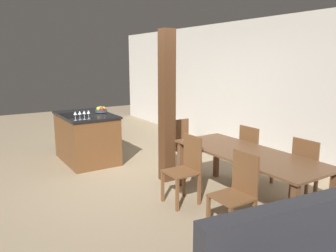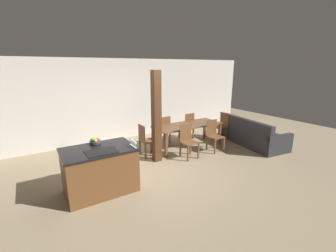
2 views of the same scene
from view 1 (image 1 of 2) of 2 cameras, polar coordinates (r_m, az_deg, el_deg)
name	(u,v)px [view 1 (image 1 of 2)]	position (r m, az deg, el deg)	size (l,w,h in m)	color
ground_plane	(138,177)	(5.51, -5.21, -8.90)	(16.00, 16.00, 0.00)	#9E896B
wall_back	(255,88)	(6.85, 14.96, 6.38)	(11.20, 0.08, 2.70)	silver
kitchen_island	(87,137)	(6.44, -14.00, -1.93)	(1.37, 0.90, 0.92)	brown
fruit_bowl	(101,110)	(6.43, -11.57, 2.76)	(0.23, 0.23, 0.12)	#383D47
wine_glass_near	(75,114)	(5.64, -15.85, 2.09)	(0.06, 0.06, 0.15)	silver
wine_glass_middle	(80,113)	(5.66, -15.12, 2.17)	(0.06, 0.06, 0.15)	silver
wine_glass_far	(84,113)	(5.69, -14.39, 2.24)	(0.06, 0.06, 0.15)	silver
wine_glass_end	(89,112)	(5.71, -13.67, 2.31)	(0.06, 0.06, 0.15)	silver
dining_table	(247,158)	(4.46, 13.59, -5.50)	(2.15, 0.85, 0.72)	brown
dining_chair_near_left	(185,168)	(4.44, 3.04, -7.35)	(0.40, 0.40, 0.92)	brown
dining_chair_near_right	(237,192)	(3.76, 11.89, -11.22)	(0.40, 0.40, 0.92)	brown
dining_chair_far_left	(253,153)	(5.28, 14.61, -4.64)	(0.40, 0.40, 0.92)	brown
dining_chair_far_right	(309,171)	(4.72, 23.33, -7.18)	(0.40, 0.40, 0.92)	brown
dining_chair_head_end	(183,146)	(5.56, 2.65, -3.47)	(0.40, 0.40, 0.92)	brown
timber_post	(167,107)	(5.10, -0.20, 3.25)	(0.20, 0.20, 2.37)	#4C2D19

